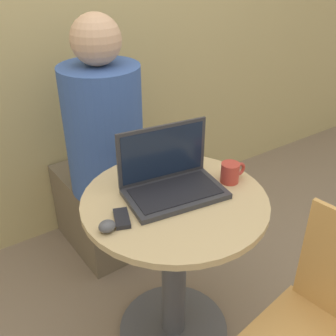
# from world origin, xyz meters

# --- Properties ---
(ground_plane) EXTENTS (12.00, 12.00, 0.00)m
(ground_plane) POSITION_xyz_m (0.00, 0.00, 0.00)
(ground_plane) COLOR #7F6B56
(round_table) EXTENTS (0.68, 0.68, 0.72)m
(round_table) POSITION_xyz_m (0.00, 0.00, 0.46)
(round_table) COLOR #4C4C51
(round_table) RESTS_ON ground_plane
(laptop) EXTENTS (0.38, 0.26, 0.24)m
(laptop) POSITION_xyz_m (0.01, 0.05, 0.77)
(laptop) COLOR #2D2D33
(laptop) RESTS_ON round_table
(cell_phone) EXTENTS (0.08, 0.11, 0.02)m
(cell_phone) POSITION_xyz_m (-0.22, -0.01, 0.73)
(cell_phone) COLOR black
(cell_phone) RESTS_ON round_table
(computer_mouse) EXTENTS (0.06, 0.05, 0.04)m
(computer_mouse) POSITION_xyz_m (-0.29, -0.03, 0.74)
(computer_mouse) COLOR #4C4C51
(computer_mouse) RESTS_ON round_table
(coffee_cup) EXTENTS (0.11, 0.07, 0.08)m
(coffee_cup) POSITION_xyz_m (0.24, -0.03, 0.76)
(coffee_cup) COLOR #B2382D
(coffee_cup) RESTS_ON round_table
(person_seated) EXTENTS (0.37, 0.57, 1.28)m
(person_seated) POSITION_xyz_m (0.01, 0.66, 0.53)
(person_seated) COLOR brown
(person_seated) RESTS_ON ground_plane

